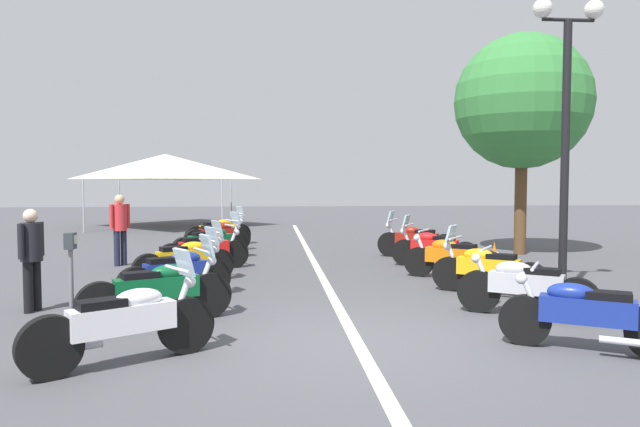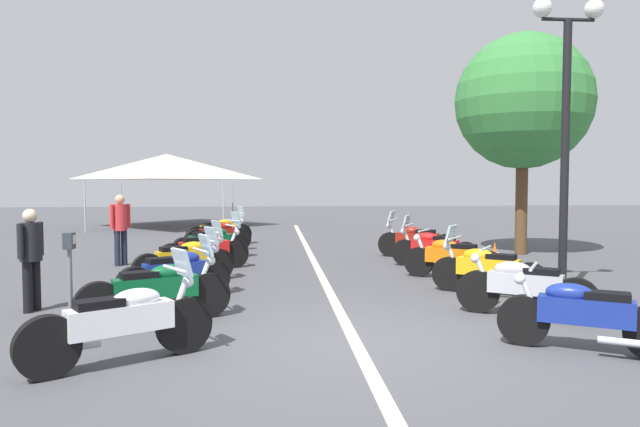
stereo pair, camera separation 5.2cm
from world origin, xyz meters
The scene contains 23 objects.
ground_plane centered at (0.00, 0.00, 0.00)m, with size 80.00×80.00×0.00m, color #4C4C51.
lane_centre_stripe centered at (6.09, 0.00, 0.00)m, with size 26.42×0.16×0.01m, color beige.
motorcycle_left_row_0 centered at (-0.60, 2.61, 0.47)m, with size 1.27×1.84×1.21m.
motorcycle_left_row_1 centered at (1.22, 2.61, 0.47)m, with size 1.10×2.00×1.22m.
motorcycle_left_row_2 centered at (2.85, 2.61, 0.46)m, with size 1.14×1.77×1.20m.
motorcycle_left_row_3 centered at (4.46, 2.70, 0.46)m, with size 1.13×1.86×1.20m.
motorcycle_left_row_4 centered at (6.13, 2.53, 0.46)m, with size 1.05×1.95×1.00m.
motorcycle_left_row_5 centered at (7.78, 2.54, 0.46)m, with size 1.36×1.82×1.20m.
motorcycle_left_row_6 centered at (9.51, 2.54, 0.47)m, with size 1.26×1.82×1.02m.
motorcycle_left_row_7 centered at (11.10, 2.64, 0.47)m, with size 1.23×1.95×1.21m.
motorcycle_right_row_0 centered at (-0.56, -2.58, 0.45)m, with size 1.14×1.76×0.98m.
motorcycle_right_row_1 centered at (1.16, -2.63, 0.45)m, with size 1.22×1.74×1.00m.
motorcycle_right_row_2 centered at (2.87, -2.72, 0.46)m, with size 1.32×1.71×1.20m.
motorcycle_right_row_3 centered at (4.48, -2.61, 0.45)m, with size 1.26×1.79×0.99m.
motorcycle_right_row_4 centered at (6.14, -2.69, 0.46)m, with size 1.11×1.85×1.20m.
motorcycle_right_row_5 centered at (7.78, -2.69, 0.47)m, with size 1.14×1.90×1.21m.
street_lamp_twin_globe centered at (2.55, -3.93, 3.42)m, with size 0.32×1.22×5.03m.
parking_meter centered at (1.09, 3.74, 0.90)m, with size 0.18×0.13×1.29m.
traffic_cone_0 centered at (5.80, -4.02, 0.29)m, with size 0.36×0.36×0.61m.
bystander_0 centered at (2.14, 4.67, 0.91)m, with size 0.51×0.32×1.57m.
bystander_1 centered at (6.99, 4.60, 0.98)m, with size 0.41×0.39×1.68m.
roadside_tree_0 centered at (8.28, -5.73, 4.12)m, with size 3.63×3.63×5.95m.
event_tent centered at (18.93, 5.66, 2.65)m, with size 5.95×5.95×3.20m.
Camera 1 is at (-6.89, 1.05, 1.97)m, focal length 32.40 mm.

